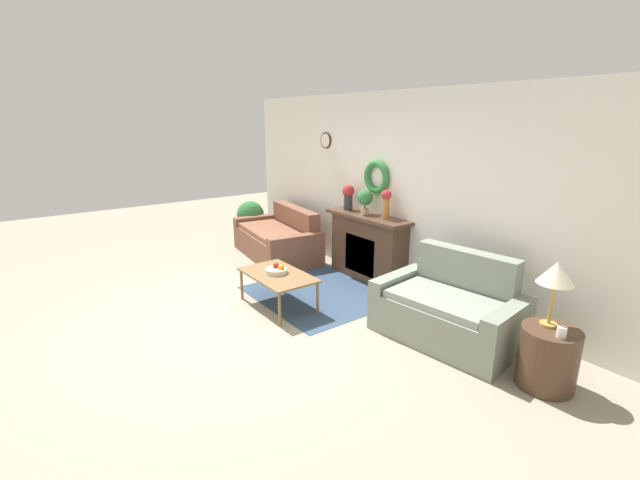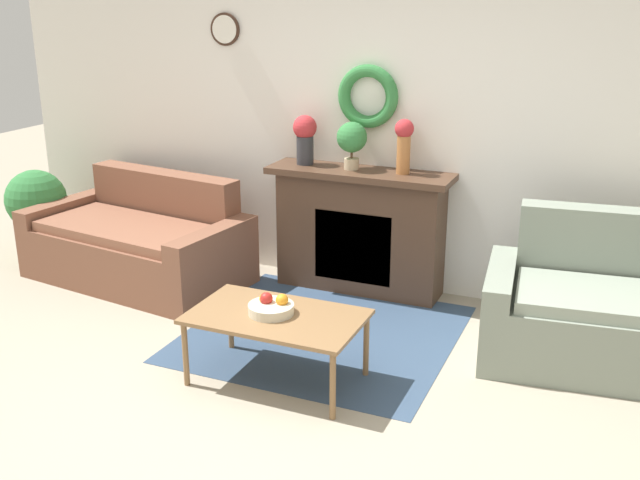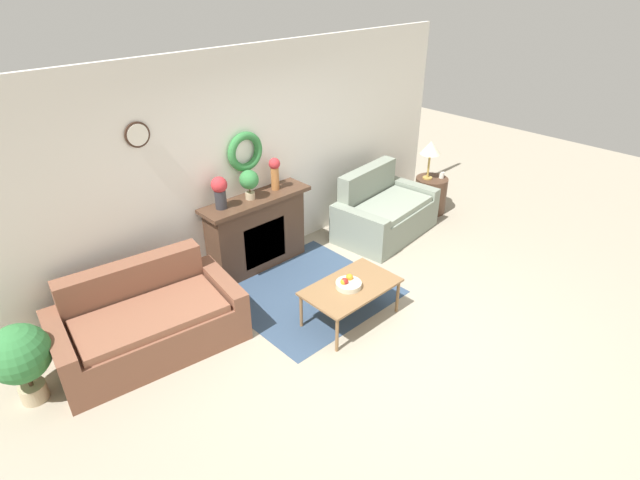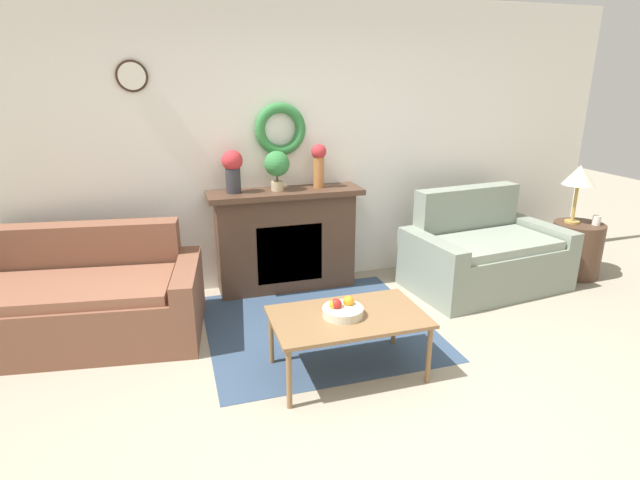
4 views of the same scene
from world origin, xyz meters
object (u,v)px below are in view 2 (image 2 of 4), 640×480
object	(u,v)px
vase_on_mantel_right	(404,142)
potted_plant_on_mantel	(352,139)
couch_left	(140,243)
loveseat_right	(604,314)
fruit_bowl	(271,307)
coffee_table	(276,320)
potted_plant_floor_by_couch	(36,203)
vase_on_mantel_left	(305,136)
fireplace	(360,230)

from	to	relation	value
vase_on_mantel_right	potted_plant_on_mantel	world-z (taller)	vase_on_mantel_right
couch_left	loveseat_right	size ratio (longest dim) A/B	1.20
potted_plant_on_mantel	fruit_bowl	bearing A→B (deg)	-86.72
coffee_table	fruit_bowl	xyz separation A→B (m)	(-0.04, 0.01, 0.08)
potted_plant_on_mantel	potted_plant_floor_by_couch	world-z (taller)	potted_plant_on_mantel
vase_on_mantel_left	potted_plant_floor_by_couch	size ratio (longest dim) A/B	0.48
potted_plant_on_mantel	coffee_table	bearing A→B (deg)	-85.36
vase_on_mantel_right	potted_plant_floor_by_couch	xyz separation A→B (m)	(-3.21, -0.44, -0.71)
loveseat_right	coffee_table	bearing A→B (deg)	-155.91
vase_on_mantel_left	potted_plant_on_mantel	bearing A→B (deg)	-2.87
fireplace	vase_on_mantel_left	size ratio (longest dim) A/B	3.72
vase_on_mantel_left	potted_plant_on_mantel	xyz separation A→B (m)	(0.40, -0.02, 0.01)
vase_on_mantel_left	vase_on_mantel_right	distance (m)	0.80
coffee_table	vase_on_mantel_right	size ratio (longest dim) A/B	2.54
coffee_table	vase_on_mantel_left	world-z (taller)	vase_on_mantel_left
fruit_bowl	vase_on_mantel_right	xyz separation A→B (m)	(0.31, 1.59, 0.74)
coffee_table	vase_on_mantel_right	bearing A→B (deg)	80.17
fruit_bowl	coffee_table	bearing A→B (deg)	-14.52
vase_on_mantel_right	couch_left	bearing A→B (deg)	-166.72
vase_on_mantel_right	potted_plant_floor_by_couch	size ratio (longest dim) A/B	0.51
loveseat_right	fruit_bowl	distance (m)	2.14
couch_left	fruit_bowl	xyz separation A→B (m)	(1.77, -1.09, 0.18)
fruit_bowl	vase_on_mantel_left	bearing A→B (deg)	107.14
fireplace	potted_plant_floor_by_couch	bearing A→B (deg)	-171.48
couch_left	potted_plant_on_mantel	distance (m)	1.97
couch_left	loveseat_right	world-z (taller)	loveseat_right
fruit_bowl	couch_left	bearing A→B (deg)	148.31
fireplace	coffee_table	world-z (taller)	fireplace
potted_plant_floor_by_couch	coffee_table	bearing A→B (deg)	-21.59
couch_left	vase_on_mantel_left	bearing A→B (deg)	28.74
potted_plant_on_mantel	potted_plant_floor_by_couch	bearing A→B (deg)	-171.55
coffee_table	potted_plant_floor_by_couch	size ratio (longest dim) A/B	1.30
coffee_table	vase_on_mantel_left	size ratio (longest dim) A/B	2.69
fruit_bowl	vase_on_mantel_right	distance (m)	1.78
potted_plant_floor_by_couch	vase_on_mantel_right	bearing A→B (deg)	7.75
coffee_table	vase_on_mantel_left	xyz separation A→B (m)	(-0.53, 1.60, 0.81)
potted_plant_floor_by_couch	fruit_bowl	bearing A→B (deg)	-21.68
vase_on_mantel_left	potted_plant_floor_by_couch	xyz separation A→B (m)	(-2.40, -0.44, -0.70)
fruit_bowl	vase_on_mantel_left	distance (m)	1.81
vase_on_mantel_left	couch_left	bearing A→B (deg)	-159.00
potted_plant_on_mantel	fireplace	bearing A→B (deg)	11.23
potted_plant_floor_by_couch	couch_left	bearing A→B (deg)	-2.87
loveseat_right	potted_plant_floor_by_couch	size ratio (longest dim) A/B	1.97
fireplace	coffee_table	distance (m)	1.59
fruit_bowl	fireplace	bearing A→B (deg)	90.64
potted_plant_on_mantel	vase_on_mantel_left	bearing A→B (deg)	177.13
coffee_table	vase_on_mantel_left	distance (m)	1.86
fireplace	fruit_bowl	xyz separation A→B (m)	(0.02, -1.58, -0.02)
couch_left	vase_on_mantel_right	bearing A→B (deg)	21.02
fruit_bowl	potted_plant_on_mantel	xyz separation A→B (m)	(-0.09, 1.57, 0.73)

